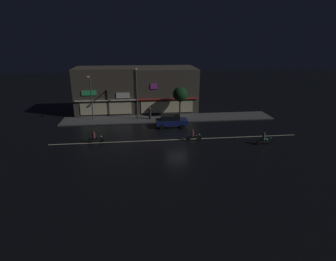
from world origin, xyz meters
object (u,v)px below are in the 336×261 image
object	(u,v)px
streetlamp_mid	(137,90)
motorcycle_following	(193,136)
motorcycle_lead	(264,139)
pedestrian_on_sidewalk	(150,114)
traffic_cone	(165,123)
streetlamp_west	(91,93)
motorcycle_opposite_lane	(95,138)
parked_car_near_kerb	(171,121)

from	to	relation	value
streetlamp_mid	motorcycle_following	size ratio (longest dim) A/B	4.04
motorcycle_lead	pedestrian_on_sidewalk	bearing A→B (deg)	-40.66
traffic_cone	motorcycle_following	bearing A→B (deg)	-67.58
streetlamp_west	motorcycle_following	size ratio (longest dim) A/B	3.49
pedestrian_on_sidewalk	motorcycle_lead	world-z (taller)	pedestrian_on_sidewalk
pedestrian_on_sidewalk	traffic_cone	bearing A→B (deg)	9.03
streetlamp_west	pedestrian_on_sidewalk	xyz separation A→B (m)	(8.46, -0.55, -3.13)
motorcycle_lead	motorcycle_following	bearing A→B (deg)	-13.31
pedestrian_on_sidewalk	motorcycle_opposite_lane	distance (m)	11.13
streetlamp_west	traffic_cone	xyz separation A→B (m)	(10.46, -3.41, -3.81)
motorcycle_lead	motorcycle_following	world-z (taller)	same
parked_car_near_kerb	motorcycle_following	bearing A→B (deg)	-70.74
streetlamp_mid	motorcycle_opposite_lane	xyz separation A→B (m)	(-5.03, -8.73, -4.00)
parked_car_near_kerb	motorcycle_lead	bearing A→B (deg)	-38.25
motorcycle_following	traffic_cone	bearing A→B (deg)	-67.14
streetlamp_mid	motorcycle_opposite_lane	world-z (taller)	streetlamp_mid
streetlamp_west	motorcycle_opposite_lane	bearing A→B (deg)	-80.41
pedestrian_on_sidewalk	motorcycle_following	bearing A→B (deg)	0.68
pedestrian_on_sidewalk	motorcycle_opposite_lane	size ratio (longest dim) A/B	0.93
streetlamp_west	streetlamp_mid	size ratio (longest dim) A/B	0.86
streetlamp_west	traffic_cone	bearing A→B (deg)	-18.08
motorcycle_lead	motorcycle_following	xyz separation A→B (m)	(-7.88, 2.13, 0.00)
streetlamp_west	parked_car_near_kerb	bearing A→B (deg)	-21.03
motorcycle_following	motorcycle_opposite_lane	xyz separation A→B (m)	(-11.58, 0.65, 0.00)
motorcycle_opposite_lane	traffic_cone	bearing A→B (deg)	29.91
motorcycle_following	traffic_cone	world-z (taller)	motorcycle_following
streetlamp_west	motorcycle_following	world-z (taller)	streetlamp_west
motorcycle_following	motorcycle_opposite_lane	size ratio (longest dim) A/B	1.00
pedestrian_on_sidewalk	motorcycle_lead	xyz separation A→B (m)	(12.57, -11.52, -0.32)
streetlamp_west	parked_car_near_kerb	world-z (taller)	streetlamp_west
streetlamp_west	motorcycle_lead	size ratio (longest dim) A/B	3.49
traffic_cone	streetlamp_west	bearing A→B (deg)	161.92
streetlamp_west	motorcycle_opposite_lane	world-z (taller)	streetlamp_west
parked_car_near_kerb	traffic_cone	distance (m)	1.29
motorcycle_lead	motorcycle_opposite_lane	world-z (taller)	same
parked_car_near_kerb	motorcycle_opposite_lane	bearing A→B (deg)	-152.60
pedestrian_on_sidewalk	motorcycle_opposite_lane	xyz separation A→B (m)	(-6.89, -8.73, -0.32)
parked_car_near_kerb	motorcycle_following	distance (m)	5.97
motorcycle_opposite_lane	motorcycle_following	bearing A→B (deg)	-6.72
motorcycle_lead	motorcycle_opposite_lane	distance (m)	19.66
parked_car_near_kerb	motorcycle_following	size ratio (longest dim) A/B	2.26
pedestrian_on_sidewalk	motorcycle_lead	distance (m)	17.05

